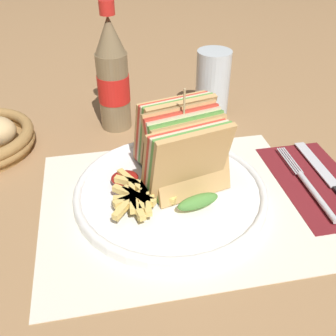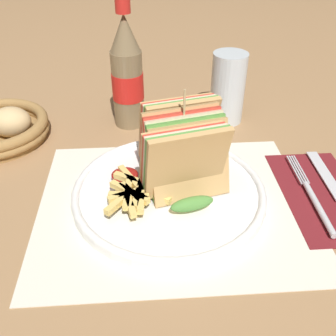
{
  "view_description": "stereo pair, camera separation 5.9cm",
  "coord_description": "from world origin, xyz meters",
  "px_view_note": "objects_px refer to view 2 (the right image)",
  "views": [
    {
      "loc": [
        -0.06,
        -0.46,
        0.39
      ],
      "look_at": [
        0.03,
        0.01,
        0.04
      ],
      "focal_mm": 42.0,
      "sensor_mm": 36.0,
      "label": 1
    },
    {
      "loc": [
        -0.01,
        -0.47,
        0.39
      ],
      "look_at": [
        0.03,
        0.01,
        0.04
      ],
      "focal_mm": 42.0,
      "sensor_mm": 36.0,
      "label": 2
    }
  ],
  "objects_px": {
    "club_sandwich": "(182,149)",
    "coke_bottle_near": "(127,75)",
    "fork": "(314,199)",
    "plate_main": "(169,192)",
    "glass_near": "(227,92)"
  },
  "relations": [
    {
      "from": "club_sandwich",
      "to": "coke_bottle_near",
      "type": "bearing_deg",
      "value": 110.96
    },
    {
      "from": "fork",
      "to": "coke_bottle_near",
      "type": "bearing_deg",
      "value": 136.96
    },
    {
      "from": "club_sandwich",
      "to": "glass_near",
      "type": "xyz_separation_m",
      "value": [
        0.11,
        0.21,
        -0.01
      ]
    },
    {
      "from": "fork",
      "to": "glass_near",
      "type": "xyz_separation_m",
      "value": [
        -0.08,
        0.26,
        0.05
      ]
    },
    {
      "from": "fork",
      "to": "glass_near",
      "type": "height_order",
      "value": "glass_near"
    },
    {
      "from": "plate_main",
      "to": "coke_bottle_near",
      "type": "height_order",
      "value": "coke_bottle_near"
    },
    {
      "from": "club_sandwich",
      "to": "glass_near",
      "type": "height_order",
      "value": "club_sandwich"
    },
    {
      "from": "glass_near",
      "to": "club_sandwich",
      "type": "bearing_deg",
      "value": -117.04
    },
    {
      "from": "club_sandwich",
      "to": "coke_bottle_near",
      "type": "xyz_separation_m",
      "value": [
        -0.08,
        0.21,
        0.03
      ]
    },
    {
      "from": "plate_main",
      "to": "glass_near",
      "type": "distance_m",
      "value": 0.27
    },
    {
      "from": "coke_bottle_near",
      "to": "plate_main",
      "type": "bearing_deg",
      "value": -75.46
    },
    {
      "from": "fork",
      "to": "coke_bottle_near",
      "type": "height_order",
      "value": "coke_bottle_near"
    },
    {
      "from": "fork",
      "to": "coke_bottle_near",
      "type": "distance_m",
      "value": 0.39
    },
    {
      "from": "plate_main",
      "to": "club_sandwich",
      "type": "relative_size",
      "value": 1.51
    },
    {
      "from": "club_sandwich",
      "to": "fork",
      "type": "distance_m",
      "value": 0.21
    }
  ]
}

